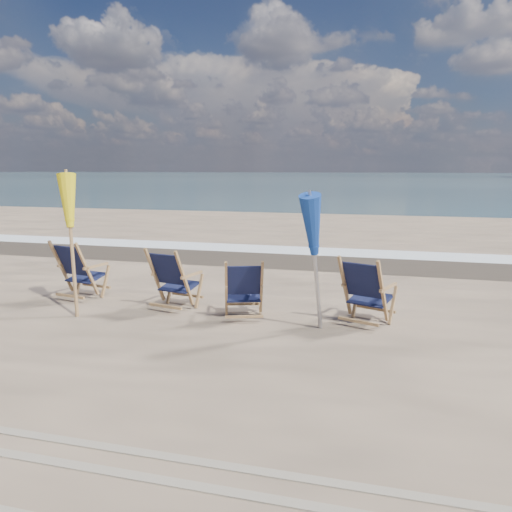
{
  "coord_description": "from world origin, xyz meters",
  "views": [
    {
      "loc": [
        2.08,
        -5.61,
        2.33
      ],
      "look_at": [
        0.0,
        2.2,
        0.9
      ],
      "focal_mm": 35.0,
      "sensor_mm": 36.0,
      "label": 1
    }
  ],
  "objects_px": {
    "beach_chair_1": "(184,281)",
    "umbrella_yellow": "(69,207)",
    "beach_chair_3": "(382,295)",
    "umbrella_blue": "(317,227)",
    "beach_chair_2": "(262,290)",
    "beach_chair_0": "(87,272)"
  },
  "relations": [
    {
      "from": "umbrella_blue",
      "to": "beach_chair_2",
      "type": "bearing_deg",
      "value": 154.56
    },
    {
      "from": "beach_chair_0",
      "to": "beach_chair_3",
      "type": "height_order",
      "value": "beach_chair_0"
    },
    {
      "from": "beach_chair_3",
      "to": "umbrella_blue",
      "type": "height_order",
      "value": "umbrella_blue"
    },
    {
      "from": "beach_chair_3",
      "to": "umbrella_blue",
      "type": "bearing_deg",
      "value": 45.54
    },
    {
      "from": "beach_chair_0",
      "to": "beach_chair_1",
      "type": "relative_size",
      "value": 1.03
    },
    {
      "from": "beach_chair_0",
      "to": "umbrella_blue",
      "type": "bearing_deg",
      "value": -178.79
    },
    {
      "from": "beach_chair_1",
      "to": "beach_chair_3",
      "type": "xyz_separation_m",
      "value": [
        3.1,
        -0.07,
        0.0
      ]
    },
    {
      "from": "umbrella_yellow",
      "to": "beach_chair_2",
      "type": "bearing_deg",
      "value": 7.79
    },
    {
      "from": "beach_chair_2",
      "to": "beach_chair_3",
      "type": "distance_m",
      "value": 1.8
    },
    {
      "from": "beach_chair_3",
      "to": "umbrella_yellow",
      "type": "relative_size",
      "value": 0.47
    },
    {
      "from": "beach_chair_1",
      "to": "umbrella_yellow",
      "type": "xyz_separation_m",
      "value": [
        -1.71,
        -0.47,
        1.19
      ]
    },
    {
      "from": "beach_chair_3",
      "to": "beach_chair_1",
      "type": "bearing_deg",
      "value": 19.99
    },
    {
      "from": "beach_chair_1",
      "to": "beach_chair_3",
      "type": "bearing_deg",
      "value": -169.25
    },
    {
      "from": "beach_chair_1",
      "to": "umbrella_yellow",
      "type": "bearing_deg",
      "value": 27.49
    },
    {
      "from": "beach_chair_0",
      "to": "umbrella_blue",
      "type": "xyz_separation_m",
      "value": [
        4.09,
        -0.66,
        0.99
      ]
    },
    {
      "from": "umbrella_yellow",
      "to": "umbrella_blue",
      "type": "relative_size",
      "value": 1.1
    },
    {
      "from": "umbrella_yellow",
      "to": "umbrella_blue",
      "type": "xyz_separation_m",
      "value": [
        3.9,
        -0.01,
        -0.18
      ]
    },
    {
      "from": "beach_chair_0",
      "to": "beach_chair_3",
      "type": "xyz_separation_m",
      "value": [
        5.0,
        -0.25,
        -0.01
      ]
    },
    {
      "from": "beach_chair_2",
      "to": "umbrella_yellow",
      "type": "xyz_separation_m",
      "value": [
        -3.01,
        -0.41,
        1.24
      ]
    },
    {
      "from": "beach_chair_2",
      "to": "umbrella_yellow",
      "type": "distance_m",
      "value": 3.28
    },
    {
      "from": "beach_chair_0",
      "to": "beach_chair_1",
      "type": "height_order",
      "value": "beach_chair_0"
    },
    {
      "from": "beach_chair_2",
      "to": "umbrella_blue",
      "type": "relative_size",
      "value": 0.47
    }
  ]
}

